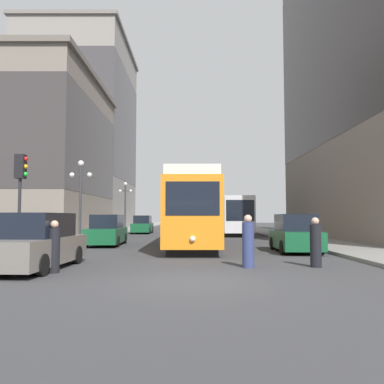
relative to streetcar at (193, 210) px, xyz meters
name	(u,v)px	position (x,y,z in m)	size (l,w,h in m)	color
ground_plane	(191,282)	(-0.06, -11.91, -2.10)	(200.00, 200.00, 0.00)	#38383A
sidewalk_left	(130,229)	(-8.10, 28.09, -2.03)	(3.46, 120.00, 0.15)	gray
sidewalk_right	(254,229)	(7.99, 28.09, -2.03)	(3.46, 120.00, 0.15)	gray
streetcar	(193,210)	(0.00, 0.00, 0.00)	(2.66, 12.78, 3.89)	black
transit_bus	(232,214)	(3.74, 15.17, -0.15)	(2.92, 11.84, 3.45)	black
parked_car_left_near	(108,231)	(-5.07, 1.06, -1.26)	(2.02, 4.92, 1.82)	black
parked_car_left_mid	(143,225)	(-5.07, 17.56, -1.26)	(1.92, 4.83, 1.82)	black
parked_car_right_far	(296,234)	(4.95, -3.36, -1.26)	(2.02, 4.43, 1.82)	black
parked_car_left_far	(38,243)	(-5.07, -9.38, -1.26)	(2.04, 4.83, 1.82)	black
pedestrian_crossing_near	(249,243)	(1.87, -9.06, -1.28)	(0.39, 0.39, 1.76)	navy
pedestrian_crossing_far	(316,244)	(4.16, -8.94, -1.32)	(0.37, 0.37, 1.67)	black
pedestrian_on_sidewalk	(55,248)	(-4.21, -10.24, -1.36)	(0.35, 0.35, 1.58)	black
traffic_light_near_left	(22,178)	(-6.76, -6.93, 1.13)	(0.47, 0.36, 3.99)	#232328
lamp_post_left_near	(81,188)	(-6.97, 1.98, 1.41)	(1.41, 0.36, 5.07)	#333338
lamp_post_left_far	(126,199)	(-6.97, 18.15, 1.46)	(1.41, 0.36, 5.15)	#333338
building_left_corner	(18,153)	(-17.67, 16.56, 6.04)	(16.27, 18.68, 15.88)	slate
building_left_midblock	(82,132)	(-16.73, 35.18, 12.31)	(14.40, 19.82, 27.96)	gray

